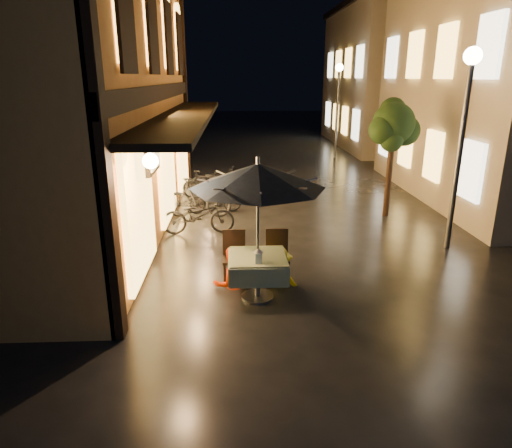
{
  "coord_description": "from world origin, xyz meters",
  "views": [
    {
      "loc": [
        -1.72,
        -7.38,
        3.66
      ],
      "look_at": [
        -1.37,
        0.36,
        1.15
      ],
      "focal_mm": 32.0,
      "sensor_mm": 36.0,
      "label": 1
    }
  ],
  "objects_px": {
    "table_lantern": "(259,255)",
    "person_orange": "(231,249)",
    "patio_umbrella": "(258,176)",
    "person_yellow": "(278,249)",
    "streetlamp_near": "(465,115)",
    "bicycle_0": "(198,215)",
    "cafe_table": "(258,266)"
  },
  "relations": [
    {
      "from": "patio_umbrella",
      "to": "bicycle_0",
      "type": "height_order",
      "value": "patio_umbrella"
    },
    {
      "from": "streetlamp_near",
      "to": "person_orange",
      "type": "distance_m",
      "value": 5.57
    },
    {
      "from": "person_yellow",
      "to": "bicycle_0",
      "type": "distance_m",
      "value": 3.38
    },
    {
      "from": "patio_umbrella",
      "to": "bicycle_0",
      "type": "xyz_separation_m",
      "value": [
        -1.27,
        3.47,
        -1.69
      ]
    },
    {
      "from": "person_orange",
      "to": "streetlamp_near",
      "type": "bearing_deg",
      "value": -179.53
    },
    {
      "from": "cafe_table",
      "to": "patio_umbrella",
      "type": "xyz_separation_m",
      "value": [
        -0.0,
        0.0,
        1.56
      ]
    },
    {
      "from": "person_orange",
      "to": "person_yellow",
      "type": "height_order",
      "value": "person_orange"
    },
    {
      "from": "table_lantern",
      "to": "person_orange",
      "type": "distance_m",
      "value": 0.98
    },
    {
      "from": "streetlamp_near",
      "to": "bicycle_0",
      "type": "bearing_deg",
      "value": 167.7
    },
    {
      "from": "bicycle_0",
      "to": "person_orange",
      "type": "bearing_deg",
      "value": -168.2
    },
    {
      "from": "patio_umbrella",
      "to": "bicycle_0",
      "type": "distance_m",
      "value": 4.06
    },
    {
      "from": "cafe_table",
      "to": "table_lantern",
      "type": "bearing_deg",
      "value": -90.0
    },
    {
      "from": "person_orange",
      "to": "table_lantern",
      "type": "bearing_deg",
      "value": 99.81
    },
    {
      "from": "cafe_table",
      "to": "bicycle_0",
      "type": "xyz_separation_m",
      "value": [
        -1.27,
        3.47,
        -0.13
      ]
    },
    {
      "from": "table_lantern",
      "to": "bicycle_0",
      "type": "distance_m",
      "value": 4.0
    },
    {
      "from": "person_yellow",
      "to": "bicycle_0",
      "type": "height_order",
      "value": "person_yellow"
    },
    {
      "from": "person_yellow",
      "to": "cafe_table",
      "type": "bearing_deg",
      "value": 61.67
    },
    {
      "from": "table_lantern",
      "to": "person_orange",
      "type": "xyz_separation_m",
      "value": [
        -0.46,
        0.84,
        -0.21
      ]
    },
    {
      "from": "patio_umbrella",
      "to": "table_lantern",
      "type": "relative_size",
      "value": 9.84
    },
    {
      "from": "table_lantern",
      "to": "person_orange",
      "type": "height_order",
      "value": "person_orange"
    },
    {
      "from": "table_lantern",
      "to": "person_orange",
      "type": "relative_size",
      "value": 0.18
    },
    {
      "from": "patio_umbrella",
      "to": "person_yellow",
      "type": "bearing_deg",
      "value": 53.22
    },
    {
      "from": "streetlamp_near",
      "to": "bicycle_0",
      "type": "distance_m",
      "value": 6.27
    },
    {
      "from": "streetlamp_near",
      "to": "patio_umbrella",
      "type": "height_order",
      "value": "streetlamp_near"
    },
    {
      "from": "patio_umbrella",
      "to": "person_orange",
      "type": "relative_size",
      "value": 1.73
    },
    {
      "from": "streetlamp_near",
      "to": "person_yellow",
      "type": "bearing_deg",
      "value": -156.77
    },
    {
      "from": "streetlamp_near",
      "to": "table_lantern",
      "type": "height_order",
      "value": "streetlamp_near"
    },
    {
      "from": "table_lantern",
      "to": "person_yellow",
      "type": "height_order",
      "value": "person_yellow"
    },
    {
      "from": "cafe_table",
      "to": "person_yellow",
      "type": "bearing_deg",
      "value": 53.22
    },
    {
      "from": "cafe_table",
      "to": "person_orange",
      "type": "xyz_separation_m",
      "value": [
        -0.46,
        0.54,
        0.12
      ]
    },
    {
      "from": "person_orange",
      "to": "person_yellow",
      "type": "xyz_separation_m",
      "value": [
        0.86,
        -0.0,
        -0.02
      ]
    },
    {
      "from": "streetlamp_near",
      "to": "cafe_table",
      "type": "bearing_deg",
      "value": -152.84
    }
  ]
}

